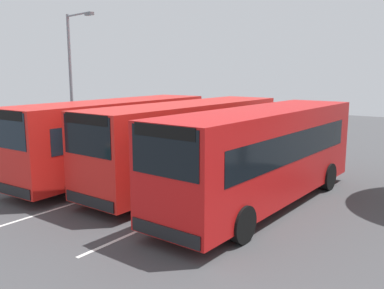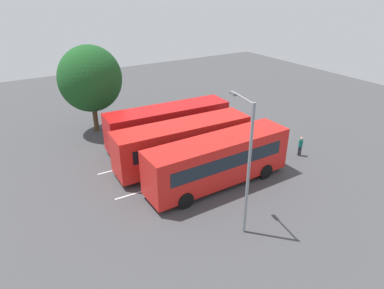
# 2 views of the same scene
# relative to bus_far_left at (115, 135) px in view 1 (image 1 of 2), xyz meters

# --- Properties ---
(ground_plane) EXTENTS (66.28, 66.28, 0.00)m
(ground_plane) POSITION_rel_bus_far_left_xyz_m (-0.11, 3.50, -1.86)
(ground_plane) COLOR #424244
(bus_far_left) EXTENTS (10.33, 2.72, 3.37)m
(bus_far_left) POSITION_rel_bus_far_left_xyz_m (0.00, 0.00, 0.00)
(bus_far_left) COLOR red
(bus_far_left) RESTS_ON ground
(bus_center_left) EXTENTS (10.38, 2.92, 3.37)m
(bus_center_left) POSITION_rel_bus_far_left_xyz_m (-0.70, 3.47, 0.00)
(bus_center_left) COLOR red
(bus_center_left) RESTS_ON ground
(bus_center_right) EXTENTS (10.41, 3.01, 3.37)m
(bus_center_right) POSITION_rel_bus_far_left_xyz_m (-0.01, 7.12, 0.00)
(bus_center_right) COLOR red
(bus_center_right) RESTS_ON ground
(street_lamp) EXTENTS (0.61, 2.45, 7.53)m
(street_lamp) POSITION_rel_bus_far_left_xyz_m (-1.61, -4.56, 2.49)
(street_lamp) COLOR gray
(street_lamp) RESTS_ON ground
(lane_stripe_outer_left) EXTENTS (13.21, 0.49, 0.01)m
(lane_stripe_outer_left) POSITION_rel_bus_far_left_xyz_m (-0.11, 1.69, -1.85)
(lane_stripe_outer_left) COLOR silver
(lane_stripe_outer_left) RESTS_ON ground
(lane_stripe_inner_left) EXTENTS (13.21, 0.49, 0.01)m
(lane_stripe_inner_left) POSITION_rel_bus_far_left_xyz_m (-0.11, 5.32, -1.85)
(lane_stripe_inner_left) COLOR silver
(lane_stripe_inner_left) RESTS_ON ground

